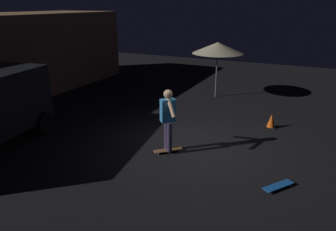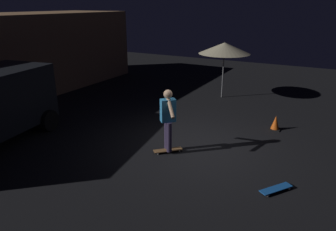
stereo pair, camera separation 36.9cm
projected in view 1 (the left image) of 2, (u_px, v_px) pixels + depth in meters
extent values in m
plane|color=black|center=(196.00, 146.00, 8.86)|extent=(28.00, 28.00, 0.00)
cube|color=#AD7F56|center=(3.00, 56.00, 13.21)|extent=(11.62, 3.69, 3.39)
cylinder|color=black|center=(45.00, 122.00, 9.68)|extent=(0.69, 0.31, 0.66)
cylinder|color=slate|center=(217.00, 71.00, 13.19)|extent=(0.05, 0.05, 2.20)
cone|color=beige|center=(218.00, 48.00, 12.86)|extent=(2.10, 2.10, 0.45)
cube|color=olive|center=(168.00, 150.00, 8.48)|extent=(0.69, 0.70, 0.02)
sphere|color=silver|center=(177.00, 148.00, 8.66)|extent=(0.05, 0.05, 0.05)
sphere|color=silver|center=(179.00, 151.00, 8.51)|extent=(0.05, 0.05, 0.05)
sphere|color=silver|center=(156.00, 151.00, 8.48)|extent=(0.05, 0.05, 0.05)
sphere|color=silver|center=(158.00, 154.00, 8.33)|extent=(0.05, 0.05, 0.05)
cube|color=#1959B2|center=(278.00, 186.00, 6.82)|extent=(0.75, 0.61, 0.02)
sphere|color=silver|center=(285.00, 182.00, 7.04)|extent=(0.05, 0.05, 0.05)
sphere|color=silver|center=(291.00, 185.00, 6.90)|extent=(0.05, 0.05, 0.05)
sphere|color=silver|center=(265.00, 189.00, 6.77)|extent=(0.05, 0.05, 0.05)
sphere|color=silver|center=(271.00, 193.00, 6.63)|extent=(0.05, 0.05, 0.05)
cylinder|color=#382D4C|center=(167.00, 134.00, 8.44)|extent=(0.14, 0.14, 0.82)
cylinder|color=#382D4C|center=(169.00, 137.00, 8.24)|extent=(0.14, 0.14, 0.82)
cube|color=#338CCC|center=(168.00, 110.00, 8.10)|extent=(0.42, 0.43, 0.60)
sphere|color=tan|center=(168.00, 94.00, 7.95)|extent=(0.23, 0.23, 0.23)
cylinder|color=tan|center=(165.00, 102.00, 8.25)|extent=(0.45, 0.44, 0.46)
cylinder|color=tan|center=(171.00, 107.00, 7.85)|extent=(0.45, 0.44, 0.46)
cube|color=black|center=(271.00, 127.00, 10.16)|extent=(0.34, 0.34, 0.03)
cone|color=#EA5914|center=(271.00, 121.00, 10.09)|extent=(0.28, 0.28, 0.46)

